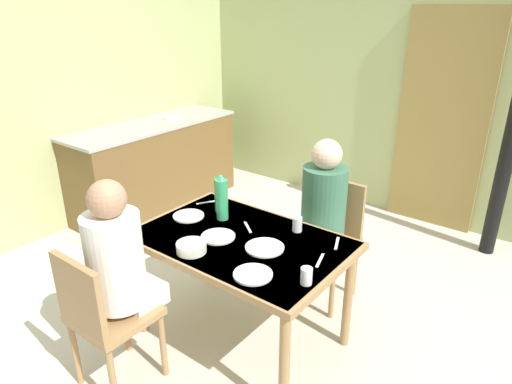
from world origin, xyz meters
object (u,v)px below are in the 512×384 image
at_px(chair_far_diner, 330,233).
at_px(water_bottle_green_near, 220,194).
at_px(dining_table, 241,250).
at_px(person_near_diner, 117,257).
at_px(chair_near_diner, 102,314).
at_px(kitchen_counter, 155,165).
at_px(serving_bowl_center, 191,247).
at_px(water_bottle_green_far, 222,198).
at_px(person_far_diner, 323,203).

distance_m(chair_far_diner, water_bottle_green_near, 0.85).
relative_size(dining_table, person_near_diner, 1.64).
xyz_separation_m(chair_near_diner, person_near_diner, (0.00, 0.14, 0.28)).
height_order(dining_table, chair_far_diner, chair_far_diner).
distance_m(person_near_diner, water_bottle_green_near, 0.86).
bearing_deg(kitchen_counter, dining_table, -27.83).
height_order(person_near_diner, water_bottle_green_near, person_near_diner).
height_order(water_bottle_green_near, serving_bowl_center, water_bottle_green_near).
height_order(kitchen_counter, serving_bowl_center, kitchen_counter).
relative_size(dining_table, water_bottle_green_near, 4.76).
bearing_deg(chair_far_diner, water_bottle_green_far, 54.29).
distance_m(kitchen_counter, chair_far_diner, 2.24).
bearing_deg(serving_bowl_center, chair_far_diner, 73.41).
xyz_separation_m(kitchen_counter, water_bottle_green_near, (1.67, -0.85, 0.40)).
bearing_deg(dining_table, chair_near_diner, -112.64).
height_order(chair_near_diner, water_bottle_green_near, water_bottle_green_near).
distance_m(person_near_diner, person_far_diner, 1.37).
height_order(water_bottle_green_far, serving_bowl_center, water_bottle_green_far).
bearing_deg(serving_bowl_center, person_far_diner, 71.12).
bearing_deg(dining_table, person_far_diner, 73.14).
bearing_deg(kitchen_counter, water_bottle_green_near, -26.95).
bearing_deg(water_bottle_green_near, chair_far_diner, 45.32).
relative_size(person_far_diner, water_bottle_green_near, 2.91).
xyz_separation_m(person_near_diner, person_far_diner, (0.51, 1.27, 0.00)).
xyz_separation_m(kitchen_counter, person_far_diner, (2.22, -0.44, 0.33)).
xyz_separation_m(person_far_diner, water_bottle_green_near, (-0.54, -0.41, 0.07)).
distance_m(water_bottle_green_far, serving_bowl_center, 0.46).
relative_size(kitchen_counter, person_near_diner, 2.39).
xyz_separation_m(chair_far_diner, water_bottle_green_near, (-0.54, -0.55, 0.35)).
relative_size(kitchen_counter, dining_table, 1.46).
bearing_deg(serving_bowl_center, person_near_diner, -119.75).
bearing_deg(person_far_diner, chair_near_diner, 69.92).
xyz_separation_m(kitchen_counter, chair_far_diner, (2.22, -0.30, 0.05)).
distance_m(dining_table, serving_bowl_center, 0.33).
bearing_deg(water_bottle_green_near, chair_near_diner, -88.16).
bearing_deg(dining_table, kitchen_counter, 152.17).
bearing_deg(person_far_diner, dining_table, 73.14).
height_order(person_near_diner, water_bottle_green_far, person_near_diner).
distance_m(chair_near_diner, water_bottle_green_near, 1.05).
xyz_separation_m(dining_table, water_bottle_green_far, (-0.26, 0.14, 0.22)).
height_order(person_far_diner, serving_bowl_center, person_far_diner).
relative_size(dining_table, person_far_diner, 1.64).
height_order(kitchen_counter, dining_table, kitchen_counter).
height_order(chair_far_diner, serving_bowl_center, chair_far_diner).
bearing_deg(person_near_diner, water_bottle_green_far, 85.70).
height_order(kitchen_counter, chair_far_diner, kitchen_counter).
xyz_separation_m(kitchen_counter, chair_near_diner, (1.71, -1.84, 0.05)).
height_order(kitchen_counter, person_near_diner, person_near_diner).
height_order(water_bottle_green_near, water_bottle_green_far, water_bottle_green_far).
relative_size(dining_table, serving_bowl_center, 7.41).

